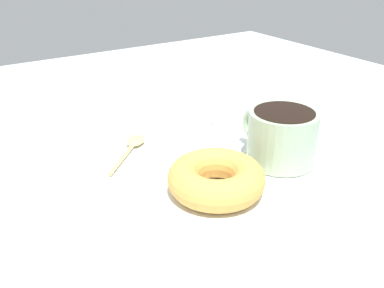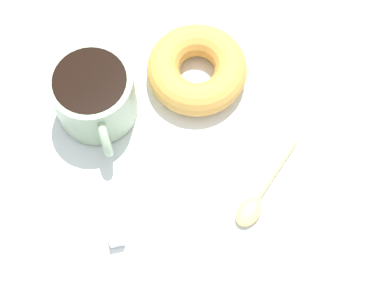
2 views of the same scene
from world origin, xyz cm
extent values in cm
cube|color=#B2BCC6|center=(0.00, 0.00, -1.00)|extent=(120.00, 120.00, 2.00)
cube|color=white|center=(2.24, -2.44, 0.15)|extent=(33.97, 33.97, 0.30)
cylinder|color=#9EB793|center=(9.27, 6.75, 3.72)|extent=(8.85, 8.85, 6.83)
cylinder|color=black|center=(9.27, 6.75, 6.93)|extent=(7.65, 7.65, 0.60)
torus|color=#9EB793|center=(4.47, 6.39, 3.72)|extent=(4.78, 1.25, 4.73)
torus|color=gold|center=(10.95, -4.80, 2.13)|extent=(11.19, 11.19, 3.66)
ellipsoid|color=#D8B772|center=(-5.75, -6.84, 0.75)|extent=(4.23, 4.25, 0.90)
cylinder|color=#D8B772|center=(-2.13, -10.54, 0.58)|extent=(6.44, 6.57, 0.56)
cube|color=white|center=(-5.83, 7.07, 1.05)|extent=(1.50, 1.50, 1.50)
camera|label=1|loc=(44.59, -29.87, 26.85)|focal=40.00mm
camera|label=2|loc=(-22.53, 2.67, 65.00)|focal=60.00mm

